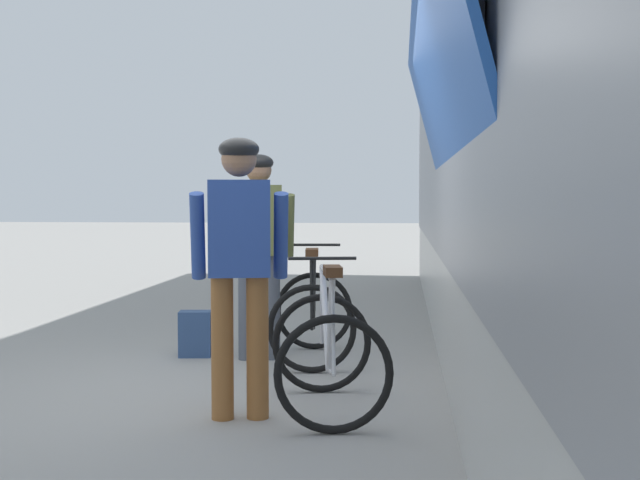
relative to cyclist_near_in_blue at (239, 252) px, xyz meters
name	(u,v)px	position (x,y,z in m)	size (l,w,h in m)	color
ground_plane	(235,397)	(-0.14, 0.53, -1.05)	(80.00, 80.00, 0.00)	gray
cyclist_near_in_blue	(239,252)	(0.00, 0.00, 0.00)	(0.65, 0.38, 1.76)	#935B2D
cyclist_far_in_olive	(259,237)	(-0.21, 1.86, 0.00)	(0.65, 0.39, 1.76)	#4C515B
bicycle_near_silver	(327,350)	(0.53, 0.21, -0.65)	(0.88, 1.17, 0.99)	black
bicycle_far_black	(313,314)	(0.26, 1.85, -0.65)	(0.80, 1.13, 0.99)	black
backpack_on_platform	(195,334)	(-0.79, 1.92, -0.85)	(0.28, 0.18, 0.40)	navy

